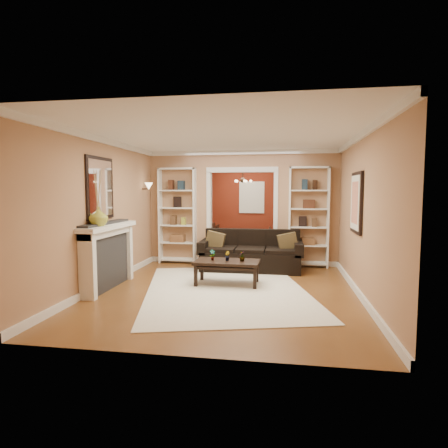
% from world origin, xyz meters
% --- Properties ---
extents(floor, '(8.00, 8.00, 0.00)m').
position_xyz_m(floor, '(0.00, 0.00, 0.00)').
color(floor, brown).
rests_on(floor, ground).
extents(ceiling, '(8.00, 8.00, 0.00)m').
position_xyz_m(ceiling, '(0.00, 0.00, 2.70)').
color(ceiling, white).
rests_on(ceiling, ground).
extents(wall_back, '(8.00, 0.00, 8.00)m').
position_xyz_m(wall_back, '(0.00, 4.00, 1.35)').
color(wall_back, tan).
rests_on(wall_back, ground).
extents(wall_front, '(8.00, 0.00, 8.00)m').
position_xyz_m(wall_front, '(0.00, -4.00, 1.35)').
color(wall_front, tan).
rests_on(wall_front, ground).
extents(wall_left, '(0.00, 8.00, 8.00)m').
position_xyz_m(wall_left, '(-2.25, 0.00, 1.35)').
color(wall_left, tan).
rests_on(wall_left, ground).
extents(wall_right, '(0.00, 8.00, 8.00)m').
position_xyz_m(wall_right, '(2.25, 0.00, 1.35)').
color(wall_right, tan).
rests_on(wall_right, ground).
extents(partition_wall, '(4.50, 0.15, 2.70)m').
position_xyz_m(partition_wall, '(0.00, 1.20, 1.35)').
color(partition_wall, tan).
rests_on(partition_wall, floor).
extents(red_back_panel, '(4.44, 0.04, 2.64)m').
position_xyz_m(red_back_panel, '(0.00, 3.97, 1.32)').
color(red_back_panel, maroon).
rests_on(red_back_panel, floor).
extents(dining_window, '(0.78, 0.03, 0.98)m').
position_xyz_m(dining_window, '(0.00, 3.93, 1.55)').
color(dining_window, '#8CA5CC').
rests_on(dining_window, wall_back).
extents(area_rug, '(3.61, 4.40, 0.01)m').
position_xyz_m(area_rug, '(-0.01, -1.29, 0.01)').
color(area_rug, white).
rests_on(area_rug, floor).
extents(sofa, '(2.25, 0.97, 0.88)m').
position_xyz_m(sofa, '(0.28, 0.45, 0.44)').
color(sofa, black).
rests_on(sofa, floor).
extents(pillow_left, '(0.41, 0.15, 0.40)m').
position_xyz_m(pillow_left, '(-0.52, 0.43, 0.63)').
color(pillow_left, brown).
rests_on(pillow_left, sofa).
extents(pillow_right, '(0.41, 0.18, 0.40)m').
position_xyz_m(pillow_right, '(1.08, 0.43, 0.63)').
color(pillow_right, brown).
rests_on(pillow_right, sofa).
extents(coffee_table, '(1.21, 0.68, 0.45)m').
position_xyz_m(coffee_table, '(-0.05, -0.91, 0.23)').
color(coffee_table, black).
rests_on(coffee_table, floor).
extents(plant_left, '(0.13, 0.12, 0.20)m').
position_xyz_m(plant_left, '(-0.32, -0.91, 0.55)').
color(plant_left, '#336626').
rests_on(plant_left, coffee_table).
extents(plant_center, '(0.11, 0.12, 0.18)m').
position_xyz_m(plant_center, '(-0.05, -0.91, 0.54)').
color(plant_center, '#336626').
rests_on(plant_center, coffee_table).
extents(plant_right, '(0.11, 0.11, 0.18)m').
position_xyz_m(plant_right, '(0.23, -0.91, 0.55)').
color(plant_right, '#336626').
rests_on(plant_right, coffee_table).
extents(bookshelf_left, '(0.90, 0.30, 2.30)m').
position_xyz_m(bookshelf_left, '(-1.55, 1.03, 1.15)').
color(bookshelf_left, white).
rests_on(bookshelf_left, floor).
extents(bookshelf_right, '(0.90, 0.30, 2.30)m').
position_xyz_m(bookshelf_right, '(1.55, 1.03, 1.15)').
color(bookshelf_right, white).
rests_on(bookshelf_right, floor).
extents(fireplace, '(0.32, 1.70, 1.16)m').
position_xyz_m(fireplace, '(-2.09, -1.50, 0.58)').
color(fireplace, white).
rests_on(fireplace, floor).
extents(vase, '(0.40, 0.40, 0.33)m').
position_xyz_m(vase, '(-2.09, -1.86, 1.32)').
color(vase, '#A6AB37').
rests_on(vase, fireplace).
extents(mirror, '(0.03, 0.95, 1.10)m').
position_xyz_m(mirror, '(-2.23, -1.50, 1.80)').
color(mirror, silver).
rests_on(mirror, wall_left).
extents(wall_sconce, '(0.18, 0.18, 0.22)m').
position_xyz_m(wall_sconce, '(-2.15, 0.55, 1.83)').
color(wall_sconce, '#FFE0A5').
rests_on(wall_sconce, wall_left).
extents(framed_art, '(0.04, 0.85, 1.05)m').
position_xyz_m(framed_art, '(2.21, -1.00, 1.55)').
color(framed_art, black).
rests_on(framed_art, wall_right).
extents(dining_table, '(1.73, 0.96, 0.61)m').
position_xyz_m(dining_table, '(-0.14, 2.62, 0.30)').
color(dining_table, black).
rests_on(dining_table, floor).
extents(dining_chair_nw, '(0.47, 0.47, 0.90)m').
position_xyz_m(dining_chair_nw, '(-0.69, 2.32, 0.45)').
color(dining_chair_nw, black).
rests_on(dining_chair_nw, floor).
extents(dining_chair_ne, '(0.40, 0.40, 0.77)m').
position_xyz_m(dining_chair_ne, '(0.41, 2.32, 0.39)').
color(dining_chair_ne, black).
rests_on(dining_chair_ne, floor).
extents(dining_chair_sw, '(0.51, 0.51, 0.80)m').
position_xyz_m(dining_chair_sw, '(-0.69, 2.92, 0.40)').
color(dining_chair_sw, black).
rests_on(dining_chair_sw, floor).
extents(dining_chair_se, '(0.39, 0.39, 0.75)m').
position_xyz_m(dining_chair_se, '(0.41, 2.92, 0.38)').
color(dining_chair_se, black).
rests_on(dining_chair_se, floor).
extents(chandelier, '(0.50, 0.50, 0.30)m').
position_xyz_m(chandelier, '(0.00, 2.70, 2.02)').
color(chandelier, '#301F15').
rests_on(chandelier, ceiling).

